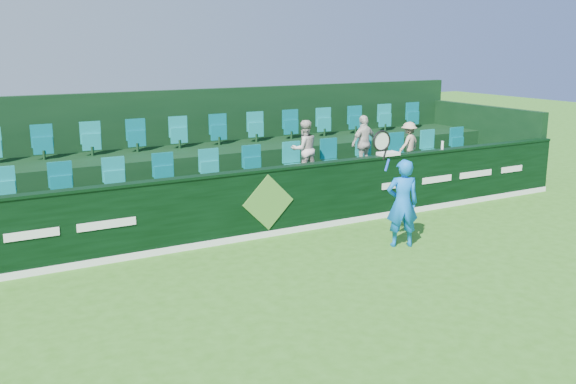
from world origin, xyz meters
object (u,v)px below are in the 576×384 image
spectator_middle (364,143)px  spectator_left (304,149)px  towel (388,154)px  tennis_player (402,202)px  spectator_right (409,144)px  drinks_bottle (442,145)px

spectator_middle → spectator_left: bearing=-10.8°
towel → tennis_player: bearing=-120.9°
spectator_left → towel: size_ratio=2.90×
towel → spectator_middle: bearing=81.5°
tennis_player → spectator_left: bearing=96.7°
spectator_left → spectator_middle: size_ratio=0.99×
tennis_player → spectator_right: size_ratio=2.16×
tennis_player → spectator_left: tennis_player is taller
spectator_middle → spectator_right: bearing=169.2°
tennis_player → spectator_middle: (1.25, 2.94, 0.60)m
spectator_right → towel: 1.87m
drinks_bottle → spectator_right: bearing=91.8°
spectator_left → drinks_bottle: spectator_left is taller
spectator_right → drinks_bottle: 1.13m
tennis_player → drinks_bottle: tennis_player is taller
tennis_player → towel: bearing=59.1°
spectator_right → drinks_bottle: spectator_right is taller
spectator_right → drinks_bottle: size_ratio=5.53×
tennis_player → drinks_bottle: size_ratio=11.96×
spectator_left → drinks_bottle: (2.96, -1.12, 0.01)m
drinks_bottle → towel: bearing=180.0°
drinks_bottle → spectator_middle: bearing=140.7°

